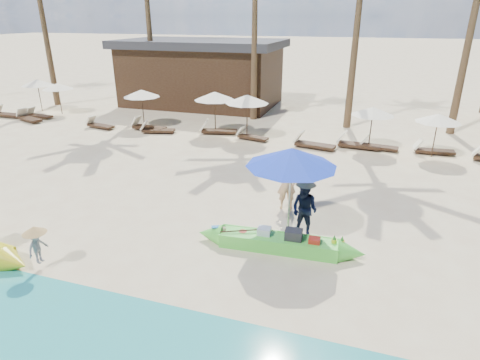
% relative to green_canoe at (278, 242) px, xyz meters
% --- Properties ---
extents(ground, '(240.00, 240.00, 0.00)m').
position_rel_green_canoe_xyz_m(ground, '(-1.34, -0.42, -0.21)').
color(ground, beige).
rests_on(ground, ground).
extents(green_canoe, '(4.98, 0.82, 0.63)m').
position_rel_green_canoe_xyz_m(green_canoe, '(0.00, 0.00, 0.00)').
color(green_canoe, '#4DCC3E').
rests_on(green_canoe, ground).
extents(tourist, '(0.72, 0.60, 1.68)m').
position_rel_green_canoe_xyz_m(tourist, '(-0.33, 2.50, 0.63)').
color(tourist, tan).
rests_on(tourist, ground).
extents(vendor_green, '(0.95, 0.85, 1.60)m').
position_rel_green_canoe_xyz_m(vendor_green, '(0.50, 0.96, 0.59)').
color(vendor_green, black).
rests_on(vendor_green, ground).
extents(vendor_yellow, '(0.34, 0.57, 0.87)m').
position_rel_green_canoe_xyz_m(vendor_yellow, '(-5.33, -2.64, 0.40)').
color(vendor_yellow, gray).
rests_on(vendor_yellow, ground).
extents(blue_umbrella, '(2.42, 2.42, 2.60)m').
position_rel_green_canoe_xyz_m(blue_umbrella, '(0.10, 0.76, 2.14)').
color(blue_umbrella, '#99999E').
rests_on(blue_umbrella, ground).
extents(resort_parasol_1, '(1.97, 1.97, 2.03)m').
position_rel_green_canoe_xyz_m(resort_parasol_1, '(-18.47, 11.71, 1.61)').
color(resort_parasol_1, '#382516').
rests_on(resort_parasol_1, ground).
extents(lounger_1_left, '(1.94, 0.63, 0.65)m').
position_rel_green_canoe_xyz_m(lounger_1_left, '(-19.20, 9.61, 0.01)').
color(lounger_1_left, '#382516').
rests_on(lounger_1_left, ground).
extents(lounger_1_right, '(1.73, 0.66, 0.58)m').
position_rel_green_canoe_xyz_m(lounger_1_right, '(-17.18, 10.01, -0.02)').
color(lounger_1_right, '#382516').
rests_on(lounger_1_right, ground).
extents(resort_parasol_2, '(1.86, 1.86, 1.91)m').
position_rel_green_canoe_xyz_m(resort_parasol_2, '(-16.66, 11.43, 1.51)').
color(resort_parasol_2, '#382516').
rests_on(resort_parasol_2, ground).
extents(lounger_2_left, '(2.01, 1.19, 0.65)m').
position_rel_green_canoe_xyz_m(lounger_2_left, '(-17.14, 9.18, 0.01)').
color(lounger_2_left, '#382516').
rests_on(lounger_2_left, ground).
extents(resort_parasol_3, '(1.98, 1.98, 2.04)m').
position_rel_green_canoe_xyz_m(resort_parasol_3, '(-10.06, 10.27, 1.63)').
color(resort_parasol_3, '#382516').
rests_on(resort_parasol_3, ground).
extents(lounger_3_left, '(1.76, 0.82, 0.58)m').
position_rel_green_canoe_xyz_m(lounger_3_left, '(-12.21, 9.14, -0.02)').
color(lounger_3_left, '#382516').
rests_on(lounger_3_left, ground).
extents(lounger_3_right, '(1.97, 0.71, 0.66)m').
position_rel_green_canoe_xyz_m(lounger_3_right, '(-9.45, 9.54, 0.01)').
color(lounger_3_right, '#382516').
rests_on(lounger_3_right, ground).
extents(resort_parasol_4, '(2.12, 2.12, 2.19)m').
position_rel_green_canoe_xyz_m(resort_parasol_4, '(-5.71, 10.14, 1.76)').
color(resort_parasol_4, '#382516').
rests_on(resort_parasol_4, ground).
extents(lounger_4_left, '(1.85, 0.98, 0.60)m').
position_rel_green_canoe_xyz_m(lounger_4_left, '(-8.72, 9.20, -0.01)').
color(lounger_4_left, '#382516').
rests_on(lounger_4_left, ground).
extents(lounger_4_right, '(2.00, 1.00, 0.65)m').
position_rel_green_canoe_xyz_m(lounger_4_right, '(-5.60, 10.04, 0.00)').
color(lounger_4_right, '#382516').
rests_on(lounger_4_right, ground).
extents(resort_parasol_5, '(2.14, 2.14, 2.20)m').
position_rel_green_canoe_xyz_m(resort_parasol_5, '(-3.85, 9.75, 1.77)').
color(resort_parasol_5, '#382516').
rests_on(resort_parasol_5, ground).
extents(lounger_5_left, '(1.69, 0.84, 0.55)m').
position_rel_green_canoe_xyz_m(lounger_5_left, '(-3.59, 9.56, -0.03)').
color(lounger_5_left, '#382516').
rests_on(lounger_5_left, ground).
extents(resort_parasol_6, '(1.92, 1.92, 1.98)m').
position_rel_green_canoe_xyz_m(resort_parasol_6, '(2.07, 9.82, 1.57)').
color(resort_parasol_6, '#382516').
rests_on(resort_parasol_6, ground).
extents(lounger_6_left, '(2.03, 0.94, 0.66)m').
position_rel_green_canoe_xyz_m(lounger_6_left, '(-0.46, 9.14, 0.01)').
color(lounger_6_left, '#382516').
rests_on(lounger_6_left, ground).
extents(lounger_6_right, '(2.04, 0.80, 0.68)m').
position_rel_green_canoe_xyz_m(lounger_6_right, '(1.50, 9.73, 0.01)').
color(lounger_6_right, '#382516').
rests_on(lounger_6_right, ground).
extents(resort_parasol_7, '(1.87, 1.87, 1.93)m').
position_rel_green_canoe_xyz_m(resort_parasol_7, '(4.74, 9.50, 1.53)').
color(resort_parasol_7, '#382516').
rests_on(resort_parasol_7, ground).
extents(lounger_7_left, '(1.75, 0.75, 0.57)m').
position_rel_green_canoe_xyz_m(lounger_7_left, '(2.45, 9.83, -0.02)').
color(lounger_7_left, '#382516').
rests_on(lounger_7_left, ground).
extents(lounger_7_right, '(1.79, 0.66, 0.60)m').
position_rel_green_canoe_xyz_m(lounger_7_right, '(4.77, 9.92, -0.01)').
color(lounger_7_right, '#382516').
rests_on(lounger_7_right, ground).
extents(pavilion_west, '(10.80, 6.60, 4.30)m').
position_rel_green_canoe_xyz_m(pavilion_west, '(-9.34, 17.08, 1.98)').
color(pavilion_west, '#382516').
rests_on(pavilion_west, ground).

